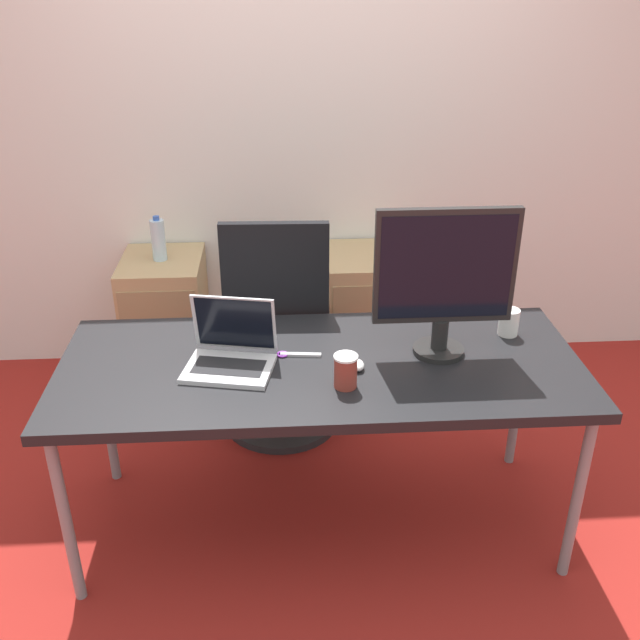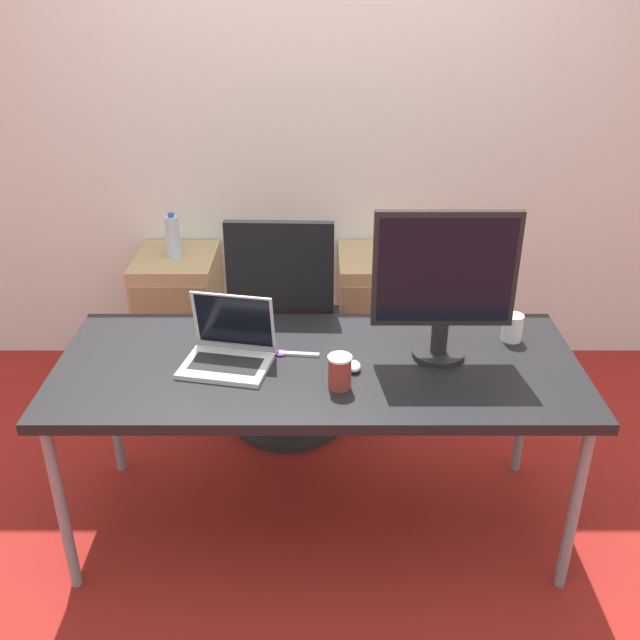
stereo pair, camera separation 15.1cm
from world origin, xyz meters
name	(u,v)px [view 1 (the left image)]	position (x,y,z in m)	size (l,w,h in m)	color
ground_plane	(321,520)	(0.00, 0.00, 0.00)	(14.00, 14.00, 0.00)	maroon
wall_back	(302,124)	(0.00, 1.44, 1.30)	(10.00, 0.05, 2.60)	silver
desk	(321,373)	(0.00, 0.00, 0.70)	(1.88, 0.78, 0.74)	black
office_chair	(279,351)	(-0.15, 0.65, 0.43)	(0.56, 0.57, 1.12)	#232326
cabinet_left	(167,321)	(-0.74, 1.17, 0.35)	(0.40, 0.48, 0.69)	tan
cabinet_right	(364,315)	(0.31, 1.17, 0.35)	(0.40, 0.48, 0.69)	tan
water_bottle	(158,240)	(-0.74, 1.17, 0.80)	(0.07, 0.07, 0.23)	silver
laptop_center	(231,353)	(-0.32, 0.00, 0.79)	(0.34, 0.31, 0.24)	silver
monitor	(445,278)	(0.44, 0.04, 1.04)	(0.50, 0.19, 0.55)	black
mouse	(358,365)	(0.13, -0.06, 0.76)	(0.05, 0.07, 0.03)	silver
coffee_cup_white	(509,322)	(0.74, 0.17, 0.80)	(0.08, 0.08, 0.10)	white
coffee_cup_brown	(346,371)	(0.07, -0.17, 0.80)	(0.08, 0.08, 0.12)	maroon
scissors	(294,355)	(-0.09, 0.05, 0.75)	(0.17, 0.05, 0.01)	#B2B2B7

